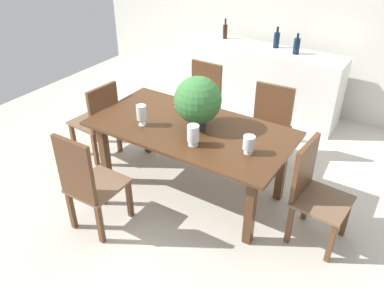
% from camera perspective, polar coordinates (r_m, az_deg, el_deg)
% --- Properties ---
extents(ground_plane, '(7.04, 7.04, 0.00)m').
position_cam_1_polar(ground_plane, '(4.19, -0.52, -6.84)').
color(ground_plane, beige).
extents(back_wall, '(6.40, 0.10, 2.60)m').
position_cam_1_polar(back_wall, '(5.79, 14.19, 17.72)').
color(back_wall, silver).
rests_on(back_wall, ground).
extents(dining_table, '(1.97, 1.02, 0.76)m').
position_cam_1_polar(dining_table, '(3.85, -0.22, 1.15)').
color(dining_table, '#4C2D19').
rests_on(dining_table, ground).
extents(chair_foot_end, '(0.48, 0.49, 0.95)m').
position_cam_1_polar(chair_foot_end, '(3.54, 17.13, -6.21)').
color(chair_foot_end, brown).
rests_on(chair_foot_end, ground).
extents(chair_far_left, '(0.45, 0.41, 1.00)m').
position_cam_1_polar(chair_far_left, '(4.83, 1.54, 6.37)').
color(chair_far_left, brown).
rests_on(chair_far_left, ground).
extents(chair_near_left, '(0.43, 0.48, 1.02)m').
position_cam_1_polar(chair_near_left, '(3.54, -14.98, -5.32)').
color(chair_near_left, brown).
rests_on(chair_near_left, ground).
extents(chair_head_end, '(0.49, 0.48, 0.92)m').
position_cam_1_polar(chair_head_end, '(4.62, -13.38, 3.68)').
color(chair_head_end, brown).
rests_on(chair_head_end, ground).
extents(chair_far_right, '(0.50, 0.48, 0.91)m').
position_cam_1_polar(chair_far_right, '(4.52, 11.13, 3.25)').
color(chair_far_right, brown).
rests_on(chair_far_right, ground).
extents(flower_centerpiece, '(0.45, 0.45, 0.51)m').
position_cam_1_polar(flower_centerpiece, '(3.68, 0.83, 6.31)').
color(flower_centerpiece, '#333338').
rests_on(flower_centerpiece, dining_table).
extents(crystal_vase_left, '(0.10, 0.10, 0.21)m').
position_cam_1_polar(crystal_vase_left, '(3.81, -7.35, 4.46)').
color(crystal_vase_left, silver).
rests_on(crystal_vase_left, dining_table).
extents(crystal_vase_center_near, '(0.11, 0.11, 0.20)m').
position_cam_1_polar(crystal_vase_center_near, '(3.46, 0.17, 1.47)').
color(crystal_vase_center_near, silver).
rests_on(crystal_vase_center_near, dining_table).
extents(crystal_vase_right, '(0.11, 0.11, 0.17)m').
position_cam_1_polar(crystal_vase_right, '(3.39, 8.26, 0.12)').
color(crystal_vase_right, silver).
rests_on(crystal_vase_right, dining_table).
extents(wine_glass, '(0.07, 0.07, 0.14)m').
position_cam_1_polar(wine_glass, '(4.15, -2.15, 6.60)').
color(wine_glass, silver).
rests_on(wine_glass, dining_table).
extents(kitchen_counter, '(1.90, 0.51, 0.95)m').
position_cam_1_polar(kitchen_counter, '(5.59, 11.35, 8.60)').
color(kitchen_counter, white).
rests_on(kitchen_counter, ground).
extents(wine_bottle_tall, '(0.08, 0.08, 0.28)m').
position_cam_1_polar(wine_bottle_tall, '(5.50, 12.18, 14.60)').
color(wine_bottle_tall, '#0F1E38').
rests_on(wine_bottle_tall, kitchen_counter).
extents(wine_bottle_dark, '(0.08, 0.08, 0.27)m').
position_cam_1_polar(wine_bottle_dark, '(5.32, 14.95, 13.62)').
color(wine_bottle_dark, '#0F1E38').
rests_on(wine_bottle_dark, kitchen_counter).
extents(wine_bottle_green, '(0.06, 0.06, 0.28)m').
position_cam_1_polar(wine_bottle_green, '(5.80, 4.84, 16.03)').
color(wine_bottle_green, black).
rests_on(wine_bottle_green, kitchen_counter).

